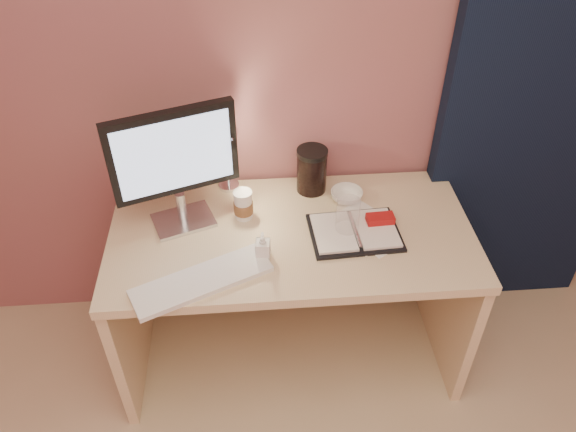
{
  "coord_description": "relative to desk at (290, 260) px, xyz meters",
  "views": [
    {
      "loc": [
        -0.14,
        -0.23,
        2.16
      ],
      "look_at": [
        -0.02,
        1.33,
        0.85
      ],
      "focal_mm": 35.0,
      "sensor_mm": 36.0,
      "label": 1
    }
  ],
  "objects": [
    {
      "name": "bowl",
      "position": [
        0.24,
        0.11,
        0.25
      ],
      "size": [
        0.15,
        0.15,
        0.04
      ],
      "primitive_type": "imported",
      "rotation": [
        0.0,
        0.0,
        0.13
      ],
      "color": "silver",
      "rests_on": "desk"
    },
    {
      "name": "paper_a",
      "position": [
        0.33,
        -0.16,
        0.23
      ],
      "size": [
        0.18,
        0.18,
        0.0
      ],
      "primitive_type": "cube",
      "rotation": [
        0.0,
        0.0,
        0.54
      ],
      "color": "white",
      "rests_on": "desk"
    },
    {
      "name": "clear_cup",
      "position": [
        0.21,
        -0.1,
        0.3
      ],
      "size": [
        0.09,
        0.09,
        0.15
      ],
      "primitive_type": "cylinder",
      "color": "white",
      "rests_on": "desk"
    },
    {
      "name": "monitor",
      "position": [
        -0.42,
        0.01,
        0.52
      ],
      "size": [
        0.45,
        0.23,
        0.49
      ],
      "rotation": [
        0.0,
        0.0,
        0.34
      ],
      "color": "silver",
      "rests_on": "desk"
    },
    {
      "name": "coffee_cup",
      "position": [
        -0.18,
        0.03,
        0.28
      ],
      "size": [
        0.08,
        0.08,
        0.12
      ],
      "color": "white",
      "rests_on": "desk"
    },
    {
      "name": "dark_jar",
      "position": [
        0.1,
        0.19,
        0.31
      ],
      "size": [
        0.12,
        0.12,
        0.17
      ],
      "primitive_type": "cylinder",
      "color": "black",
      "rests_on": "desk"
    },
    {
      "name": "desk",
      "position": [
        0.0,
        0.0,
        0.0
      ],
      "size": [
        1.4,
        0.7,
        0.73
      ],
      "color": "beige",
      "rests_on": "ground"
    },
    {
      "name": "desk_lamp",
      "position": [
        -0.26,
        0.14,
        0.46
      ],
      "size": [
        0.11,
        0.23,
        0.37
      ],
      "rotation": [
        0.0,
        0.0,
        0.2
      ],
      "color": "silver",
      "rests_on": "desk"
    },
    {
      "name": "paper_b",
      "position": [
        0.21,
        -0.16,
        0.23
      ],
      "size": [
        0.16,
        0.16,
        0.0
      ],
      "primitive_type": "cube",
      "rotation": [
        0.0,
        0.0,
        -0.22
      ],
      "color": "white",
      "rests_on": "desk"
    },
    {
      "name": "keyboard",
      "position": [
        -0.33,
        -0.32,
        0.24
      ],
      "size": [
        0.51,
        0.33,
        0.02
      ],
      "primitive_type": "cube",
      "rotation": [
        0.0,
        0.0,
        0.43
      ],
      "color": "white",
      "rests_on": "desk"
    },
    {
      "name": "planner",
      "position": [
        0.25,
        -0.1,
        0.24
      ],
      "size": [
        0.35,
        0.27,
        0.05
      ],
      "rotation": [
        0.0,
        0.0,
        0.05
      ],
      "color": "black",
      "rests_on": "desk"
    },
    {
      "name": "room",
      "position": [
        0.95,
        0.24,
        0.63
      ],
      "size": [
        3.5,
        3.5,
        3.5
      ],
      "color": "#C6B28E",
      "rests_on": "ground"
    },
    {
      "name": "paper_c",
      "position": [
        0.28,
        -0.0,
        0.23
      ],
      "size": [
        0.21,
        0.21,
        0.0
      ],
      "primitive_type": "cube",
      "rotation": [
        0.0,
        0.0,
        0.67
      ],
      "color": "white",
      "rests_on": "desk"
    },
    {
      "name": "lotion_bottle",
      "position": [
        -0.12,
        -0.21,
        0.28
      ],
      "size": [
        0.06,
        0.06,
        0.11
      ],
      "primitive_type": "imported",
      "rotation": [
        0.0,
        0.0,
        -0.13
      ],
      "color": "white",
      "rests_on": "desk"
    }
  ]
}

